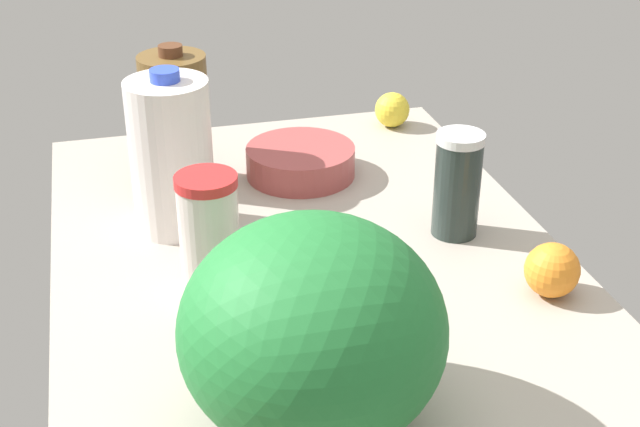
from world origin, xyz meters
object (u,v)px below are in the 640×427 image
lemon_by_jug (392,110)px  tumbler_cup (210,241)px  shaker_bottle (457,184)px  chocolate_milk_jug (176,120)px  orange_beside_bowl (552,270)px  mixing_bowl (301,161)px  milk_jug (171,156)px  watermelon (313,330)px

lemon_by_jug → tumbler_cup: bearing=140.9°
shaker_bottle → chocolate_milk_jug: (29.48, 39.50, 3.12)cm
orange_beside_bowl → lemon_by_jug: (64.66, 1.40, -0.38)cm
mixing_bowl → lemon_by_jug: lemon_by_jug is taller
orange_beside_bowl → chocolate_milk_jug: bearing=42.8°
milk_jug → lemon_by_jug: (31.36, -46.82, -8.77)cm
milk_jug → lemon_by_jug: 57.03cm
watermelon → mixing_bowl: 66.40cm
tumbler_cup → watermelon: size_ratio=0.66×
tumbler_cup → milk_jug: bearing=5.7°
mixing_bowl → orange_beside_bowl: (-46.71, -24.62, 1.19)cm
tumbler_cup → watermelon: 28.43cm
chocolate_milk_jug → shaker_bottle: bearing=-126.7°
tumbler_cup → lemon_by_jug: 70.83cm
shaker_bottle → orange_beside_bowl: size_ratio=2.18×
shaker_bottle → lemon_by_jug: 45.29cm
milk_jug → mixing_bowl: 28.78cm
chocolate_milk_jug → milk_jug: bearing=171.3°
milk_jug → lemon_by_jug: milk_jug is taller
tumbler_cup → mixing_bowl: size_ratio=0.99×
mixing_bowl → lemon_by_jug: size_ratio=2.78×
watermelon → mixing_bowl: bearing=-12.3°
watermelon → mixing_bowl: watermelon is taller
lemon_by_jug → milk_jug: bearing=123.8°
lemon_by_jug → watermelon: bearing=155.6°
watermelon → lemon_by_jug: (82.11, -37.22, -9.06)cm
orange_beside_bowl → tumbler_cup: bearing=77.8°
shaker_bottle → orange_beside_bowl: 21.37cm
mixing_bowl → shaker_bottle: bearing=-145.5°
milk_jug → tumbler_cup: bearing=-174.3°
milk_jug → shaker_bottle: 44.23cm
chocolate_milk_jug → lemon_by_jug: (15.27, -44.34, -8.11)cm
tumbler_cup → orange_beside_bowl: tumbler_cup is taller
chocolate_milk_jug → orange_beside_bowl: size_ratio=3.20×
shaker_bottle → lemon_by_jug: size_ratio=2.42×
milk_jug → orange_beside_bowl: size_ratio=3.37×
mixing_bowl → orange_beside_bowl: 52.82cm
milk_jug → shaker_bottle: size_ratio=1.55×
orange_beside_bowl → mixing_bowl: bearing=27.8°
chocolate_milk_jug → orange_beside_bowl: 67.76cm
watermelon → chocolate_milk_jug: (66.84, 7.13, -0.95)cm
milk_jug → orange_beside_bowl: 59.19cm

